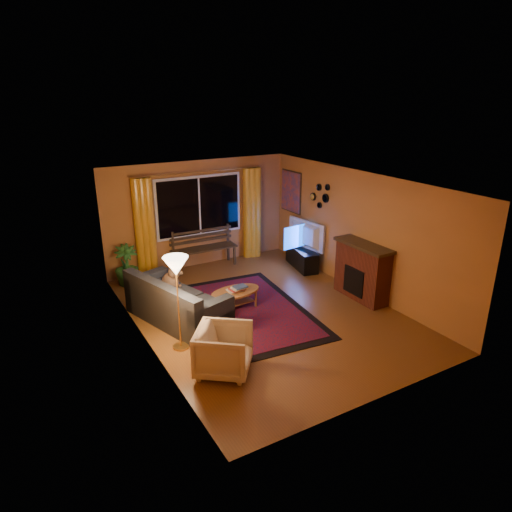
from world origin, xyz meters
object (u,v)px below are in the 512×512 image
floor_lamp (178,304)px  tv_console (302,258)px  bench (205,258)px  sofa (177,300)px  armchair (224,348)px  coffee_table (236,299)px

floor_lamp → tv_console: (3.83, 1.99, -0.56)m
bench → sofa: bearing=-122.2°
armchair → sofa: bearing=38.2°
sofa → coffee_table: 1.17m
armchair → tv_console: armchair is taller
bench → coffee_table: 2.34m
bench → floor_lamp: bearing=-118.1°
floor_lamp → coffee_table: size_ratio=1.58×
bench → tv_console: size_ratio=1.39×
sofa → floor_lamp: size_ratio=1.30×
bench → sofa: sofa is taller
bench → tv_console: same height
coffee_table → tv_console: bearing=25.9°
sofa → floor_lamp: bearing=-125.3°
bench → armchair: size_ratio=1.95×
bench → tv_console: bearing=-28.1°
floor_lamp → coffee_table: bearing=30.0°
bench → armchair: bearing=-108.1°
floor_lamp → tv_console: bearing=27.5°
armchair → floor_lamp: 1.09m
floor_lamp → coffee_table: (1.45, 0.84, -0.61)m
armchair → coffee_table: armchair is taller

